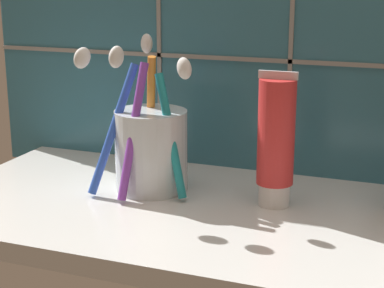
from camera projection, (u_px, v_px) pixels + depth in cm
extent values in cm
cube|color=silver|center=(239.00, 221.00, 64.81)|extent=(65.12, 29.07, 2.00)
cube|color=#336B7F|center=(279.00, 17.00, 73.03)|extent=(75.12, 1.50, 40.66)
cube|color=gray|center=(276.00, 61.00, 73.56)|extent=(75.12, 0.24, 0.50)
cube|color=gray|center=(159.00, 14.00, 77.28)|extent=(0.50, 0.24, 40.66)
cube|color=gray|center=(292.00, 18.00, 71.71)|extent=(0.50, 0.24, 40.66)
cylinder|color=silver|center=(151.00, 150.00, 70.15)|extent=(7.95, 7.95, 8.89)
cylinder|color=teal|center=(171.00, 136.00, 67.16)|extent=(4.66, 3.29, 12.96)
ellipsoid|color=white|center=(184.00, 68.00, 63.43)|extent=(2.62, 2.29, 2.61)
cylinder|color=orange|center=(151.00, 119.00, 71.50)|extent=(2.79, 3.42, 14.37)
ellipsoid|color=white|center=(147.00, 44.00, 70.77)|extent=(2.26, 2.44, 2.47)
cylinder|color=blue|center=(113.00, 129.00, 68.25)|extent=(4.69, 5.42, 13.88)
ellipsoid|color=white|center=(82.00, 58.00, 64.69)|extent=(2.52, 2.67, 2.67)
cylinder|color=purple|center=(134.00, 131.00, 66.86)|extent=(2.12, 5.17, 14.12)
ellipsoid|color=white|center=(116.00, 57.00, 62.81)|extent=(1.81, 2.51, 2.60)
cylinder|color=white|center=(274.00, 194.00, 66.27)|extent=(3.21, 3.21, 2.37)
cylinder|color=red|center=(276.00, 132.00, 64.53)|extent=(3.77, 3.77, 10.79)
cube|color=silver|center=(278.00, 75.00, 63.00)|extent=(3.96, 0.36, 0.80)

